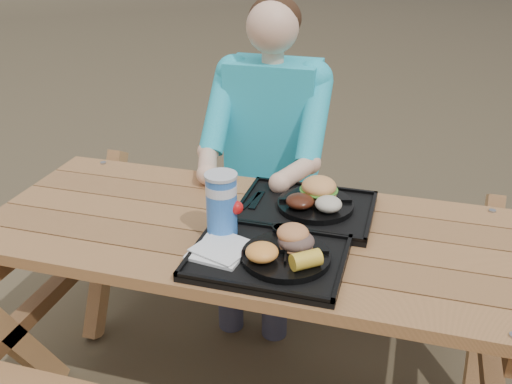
# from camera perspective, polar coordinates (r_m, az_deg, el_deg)

# --- Properties ---
(picnic_table) EXTENTS (1.80, 1.49, 0.75)m
(picnic_table) POSITION_cam_1_polar(r_m,az_deg,el_deg) (2.07, 0.00, -12.62)
(picnic_table) COLOR #999999
(picnic_table) RESTS_ON ground
(tray_near) EXTENTS (0.45, 0.35, 0.02)m
(tray_near) POSITION_cam_1_polar(r_m,az_deg,el_deg) (1.69, 1.21, -6.65)
(tray_near) COLOR black
(tray_near) RESTS_ON picnic_table
(tray_far) EXTENTS (0.45, 0.35, 0.02)m
(tray_far) POSITION_cam_1_polar(r_m,az_deg,el_deg) (1.96, 5.02, -1.81)
(tray_far) COLOR black
(tray_far) RESTS_ON picnic_table
(plate_near) EXTENTS (0.26, 0.26, 0.02)m
(plate_near) POSITION_cam_1_polar(r_m,az_deg,el_deg) (1.66, 3.02, -6.44)
(plate_near) COLOR black
(plate_near) RESTS_ON tray_near
(plate_far) EXTENTS (0.26, 0.26, 0.02)m
(plate_far) POSITION_cam_1_polar(r_m,az_deg,el_deg) (1.95, 5.96, -1.27)
(plate_far) COLOR black
(plate_far) RESTS_ON tray_far
(napkin_stack) EXTENTS (0.18, 0.18, 0.02)m
(napkin_stack) POSITION_cam_1_polar(r_m,az_deg,el_deg) (1.70, -3.67, -5.77)
(napkin_stack) COLOR white
(napkin_stack) RESTS_ON tray_near
(soda_cup) EXTENTS (0.10, 0.10, 0.19)m
(soda_cup) POSITION_cam_1_polar(r_m,az_deg,el_deg) (1.75, -3.46, -1.37)
(soda_cup) COLOR blue
(soda_cup) RESTS_ON tray_near
(condiment_bbq) EXTENTS (0.05, 0.05, 0.03)m
(condiment_bbq) POSITION_cam_1_polar(r_m,az_deg,el_deg) (1.77, 2.51, -3.96)
(condiment_bbq) COLOR black
(condiment_bbq) RESTS_ON tray_near
(condiment_mustard) EXTENTS (0.04, 0.04, 0.03)m
(condiment_mustard) POSITION_cam_1_polar(r_m,az_deg,el_deg) (1.77, 4.44, -4.19)
(condiment_mustard) COLOR yellow
(condiment_mustard) RESTS_ON tray_near
(sandwich) EXTENTS (0.10, 0.10, 0.10)m
(sandwich) POSITION_cam_1_polar(r_m,az_deg,el_deg) (1.66, 4.07, -3.99)
(sandwich) COLOR #D4834B
(sandwich) RESTS_ON plate_near
(mac_cheese) EXTENTS (0.09, 0.09, 0.05)m
(mac_cheese) POSITION_cam_1_polar(r_m,az_deg,el_deg) (1.61, 0.60, -6.04)
(mac_cheese) COLOR #FFA743
(mac_cheese) RESTS_ON plate_near
(corn_cob) EXTENTS (0.12, 0.12, 0.05)m
(corn_cob) POSITION_cam_1_polar(r_m,az_deg,el_deg) (1.59, 5.02, -6.77)
(corn_cob) COLOR yellow
(corn_cob) RESTS_ON plate_near
(cutlery_far) EXTENTS (0.03, 0.14, 0.01)m
(cutlery_far) POSITION_cam_1_polar(r_m,az_deg,el_deg) (1.99, 0.08, -0.81)
(cutlery_far) COLOR black
(cutlery_far) RESTS_ON tray_far
(burger) EXTENTS (0.12, 0.12, 0.11)m
(burger) POSITION_cam_1_polar(r_m,az_deg,el_deg) (1.96, 6.34, 0.98)
(burger) COLOR #F09D54
(burger) RESTS_ON plate_far
(baked_beans) EXTENTS (0.10, 0.10, 0.04)m
(baked_beans) POSITION_cam_1_polar(r_m,az_deg,el_deg) (1.90, 4.42, -0.92)
(baked_beans) COLOR #42190D
(baked_beans) RESTS_ON plate_far
(potato_salad) EXTENTS (0.09, 0.09, 0.05)m
(potato_salad) POSITION_cam_1_polar(r_m,az_deg,el_deg) (1.88, 7.26, -1.20)
(potato_salad) COLOR beige
(potato_salad) RESTS_ON plate_far
(diner) EXTENTS (0.48, 0.84, 1.28)m
(diner) POSITION_cam_1_polar(r_m,az_deg,el_deg) (2.53, 1.54, 2.00)
(diner) COLOR #1CB5C4
(diner) RESTS_ON ground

